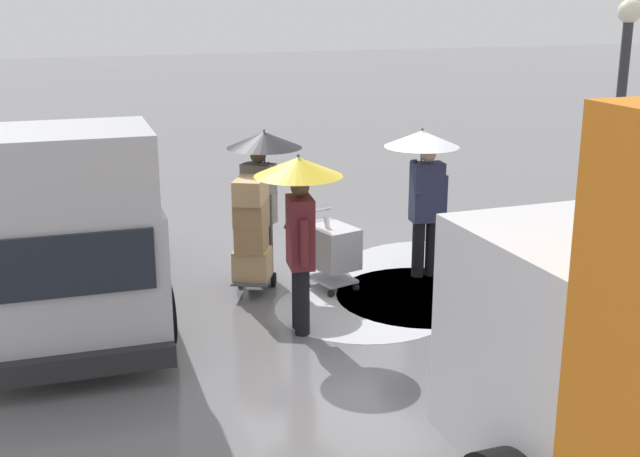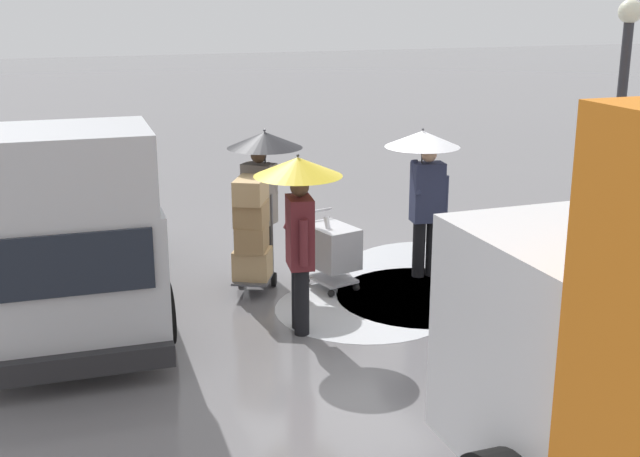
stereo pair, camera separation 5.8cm
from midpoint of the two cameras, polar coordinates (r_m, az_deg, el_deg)
name	(u,v)px [view 1 (the left image)]	position (r m, az deg, el deg)	size (l,w,h in m)	color
ground_plane	(328,272)	(12.04, 0.44, -3.04)	(90.00, 90.00, 0.00)	slate
slush_patch_near_cluster	(422,295)	(11.21, 6.96, -4.62)	(2.33, 2.33, 0.01)	#ADAFB5
slush_patch_under_van	(363,308)	(10.70, 2.88, -5.53)	(2.30, 2.30, 0.01)	silver
slush_patch_mid_street	(485,248)	(13.40, 11.27, -1.34)	(1.42, 1.42, 0.01)	#ADAFB5
slush_patch_far_side	(436,267)	(12.35, 7.91, -2.68)	(2.68, 2.68, 0.01)	#ADAFB5
cargo_van_parked_right	(65,223)	(10.70, -17.38, 0.37)	(2.32, 5.40, 2.60)	#B7BABF
shopping_cart_vendor	(331,248)	(11.24, 0.60, -1.38)	(0.74, 0.93, 1.04)	#B2B2B7
hand_dolly_boxes	(252,231)	(10.98, -4.91, -0.14)	(0.76, 0.85, 1.60)	#515156
pedestrian_pink_side	(261,171)	(11.40, -4.22, 4.02)	(1.04, 1.04, 2.15)	black
pedestrian_black_side	(299,202)	(9.56, -1.62, 1.81)	(1.04, 1.04, 2.15)	black
pedestrian_white_side	(424,168)	(11.54, 7.08, 4.17)	(1.04, 1.04, 2.15)	black
street_lamp	(618,126)	(10.73, 19.81, 6.72)	(0.28, 0.28, 3.86)	#2D2D33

